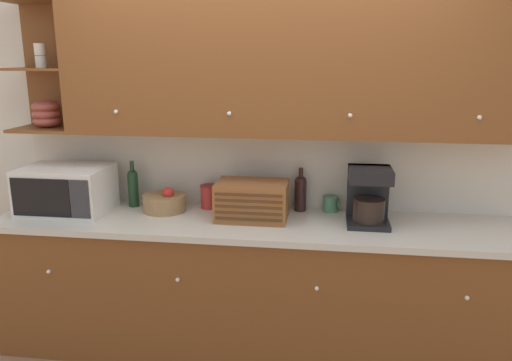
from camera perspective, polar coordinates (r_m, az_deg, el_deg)
name	(u,v)px	position (r m, az deg, el deg)	size (l,w,h in m)	color
ground_plane	(260,323)	(3.80, 0.49, -15.96)	(24.00, 24.00, 0.00)	#896647
wall_back	(261,148)	(3.38, 0.60, 3.78)	(5.66, 0.06, 2.60)	beige
counter_unit	(254,286)	(3.31, -0.24, -11.95)	(3.28, 0.67, 0.90)	brown
backsplash_panel	(261,169)	(3.37, 0.52, 1.32)	(3.26, 0.01, 0.52)	beige
upper_cabinets	(284,68)	(3.11, 3.26, 12.76)	(3.26, 0.35, 0.84)	brown
microwave	(66,190)	(3.49, -20.86, -0.99)	(0.55, 0.41, 0.30)	silver
second_wine_bottle	(133,186)	(3.49, -13.88, -0.62)	(0.07, 0.07, 0.32)	#19381E
fruit_basket	(165,202)	(3.37, -10.41, -2.47)	(0.28, 0.28, 0.17)	#937047
storage_canister	(208,196)	(3.38, -5.46, -1.82)	(0.11, 0.11, 0.16)	#B22D28
bread_box	(252,201)	(3.13, -0.46, -2.30)	(0.45, 0.30, 0.24)	brown
wine_bottle	(300,191)	(3.31, 5.11, -1.24)	(0.08, 0.08, 0.29)	black
mug	(331,204)	(3.34, 8.53, -2.64)	(0.11, 0.09, 0.10)	#4C845B
coffee_maker	(369,196)	(3.11, 12.76, -1.70)	(0.25, 0.27, 0.35)	black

